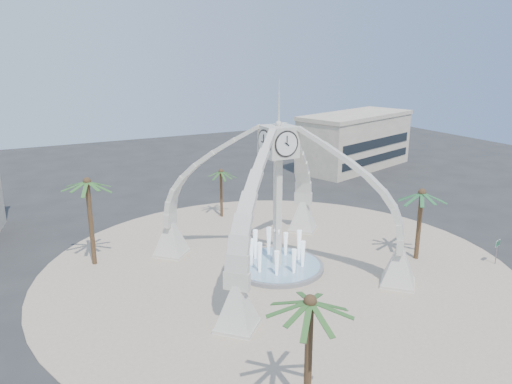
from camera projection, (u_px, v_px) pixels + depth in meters
name	position (u px, v px, depth m)	size (l,w,h in m)	color
ground	(277.00, 269.00, 42.79)	(140.00, 140.00, 0.00)	#282828
plaza	(277.00, 268.00, 42.78)	(40.00, 40.00, 0.06)	#BEA88D
clock_tower	(278.00, 196.00, 41.01)	(17.94, 17.94, 16.30)	beige
fountain	(277.00, 265.00, 42.71)	(8.00, 8.00, 3.62)	gray
building_ne	(355.00, 141.00, 78.75)	(21.87, 14.17, 8.60)	beige
palm_east	(422.00, 193.00, 43.13)	(5.30, 5.30, 7.03)	brown
palm_west	(87.00, 183.00, 41.66)	(5.17, 5.17, 8.30)	brown
palm_north	(221.00, 172.00, 54.69)	(4.33, 4.33, 5.89)	brown
palm_south	(310.00, 303.00, 24.19)	(4.52, 4.52, 7.12)	brown
street_sign	(498.00, 246.00, 43.13)	(0.85, 0.26, 2.39)	slate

